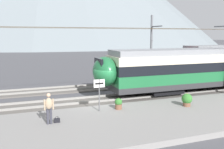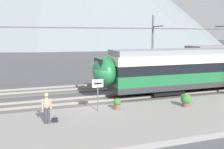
# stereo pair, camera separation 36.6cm
# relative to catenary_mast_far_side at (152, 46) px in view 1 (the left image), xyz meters

# --- Properties ---
(ground_plane) EXTENTS (400.00, 400.00, 0.00)m
(ground_plane) POSITION_rel_catenary_mast_far_side_xyz_m (-8.76, -7.90, -3.81)
(ground_plane) COLOR #4C4C51
(platform_slab) EXTENTS (120.00, 6.58, 0.31)m
(platform_slab) POSITION_rel_catenary_mast_far_side_xyz_m (-8.76, -12.11, -3.66)
(platform_slab) COLOR gray
(platform_slab) RESTS_ON ground
(track_near) EXTENTS (120.00, 3.00, 0.28)m
(track_near) POSITION_rel_catenary_mast_far_side_xyz_m (-8.76, -6.67, -3.75)
(track_near) COLOR #5B5651
(track_near) RESTS_ON ground
(track_far) EXTENTS (120.00, 3.00, 0.28)m
(track_far) POSITION_rel_catenary_mast_far_side_xyz_m (-8.76, -1.90, -3.75)
(track_far) COLOR #5B5651
(track_far) RESTS_ON ground
(catenary_mast_far_side) EXTENTS (44.19, 2.37, 7.16)m
(catenary_mast_far_side) POSITION_rel_catenary_mast_far_side_xyz_m (0.00, 0.00, 0.00)
(catenary_mast_far_side) COLOR slate
(catenary_mast_far_side) RESTS_ON ground
(platform_sign) EXTENTS (0.70, 0.08, 2.01)m
(platform_sign) POSITION_rel_catenary_mast_far_side_xyz_m (-9.21, -10.08, -2.03)
(platform_sign) COLOR #59595B
(platform_sign) RESTS_ON platform_slab
(passenger_walking) EXTENTS (0.53, 0.22, 1.69)m
(passenger_walking) POSITION_rel_catenary_mast_far_side_xyz_m (-12.40, -11.39, -2.56)
(passenger_walking) COLOR #383842
(passenger_walking) RESTS_ON platform_slab
(handbag_beside_passenger) EXTENTS (0.32, 0.18, 0.36)m
(handbag_beside_passenger) POSITION_rel_catenary_mast_far_side_xyz_m (-11.99, -11.28, -3.39)
(handbag_beside_passenger) COLOR black
(handbag_beside_passenger) RESTS_ON platform_slab
(potted_plant_platform_edge) EXTENTS (0.70, 0.70, 0.86)m
(potted_plant_platform_edge) POSITION_rel_catenary_mast_far_side_xyz_m (-3.39, -11.01, -3.04)
(potted_plant_platform_edge) COLOR brown
(potted_plant_platform_edge) RESTS_ON platform_slab
(potted_plant_by_shelter) EXTENTS (0.48, 0.48, 0.72)m
(potted_plant_by_shelter) POSITION_rel_catenary_mast_far_side_xyz_m (-7.93, -10.10, -3.12)
(potted_plant_by_shelter) COLOR brown
(potted_plant_by_shelter) RESTS_ON platform_slab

